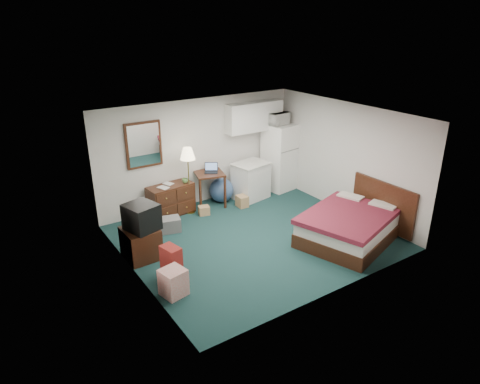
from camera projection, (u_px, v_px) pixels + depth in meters
floor at (254, 237)px, 8.76m from camera, size 5.00×4.50×0.01m
ceiling at (256, 116)px, 7.81m from camera, size 5.00×4.50×0.01m
walls at (255, 180)px, 8.29m from camera, size 5.01×4.51×2.50m
mirror at (144, 145)px, 9.15m from camera, size 0.80×0.06×1.00m
upper_cabinets at (254, 117)px, 10.37m from camera, size 1.50×0.35×0.70m
headboard at (383, 205)px, 8.92m from camera, size 0.06×1.56×1.00m
dresser at (171, 200)px, 9.68m from camera, size 1.07×0.57×0.70m
floor_lamp at (189, 181)px, 9.60m from camera, size 0.41×0.41×1.55m
desk at (210, 189)px, 10.13m from camera, size 0.80×0.80×0.82m
exercise_ball at (221, 190)px, 10.37m from camera, size 0.69×0.69×0.59m
kitchen_counter at (251, 181)px, 10.52m from camera, size 0.90×0.74×0.88m
fridge at (280, 157)px, 10.98m from camera, size 0.80×0.80×1.71m
bed at (349, 227)px, 8.51m from camera, size 2.24×1.97×0.61m
tv_stand at (141, 243)px, 7.92m from camera, size 0.61×0.67×0.59m
suitcase at (171, 262)px, 7.31m from camera, size 0.30×0.40×0.59m
retail_box at (173, 282)px, 6.87m from camera, size 0.43×0.43×0.46m
file_bin at (170, 225)px, 8.96m from camera, size 0.49×0.42×0.30m
cardboard_box_a at (204, 210)px, 9.74m from camera, size 0.28×0.26×0.20m
cardboard_box_b at (242, 201)px, 10.14m from camera, size 0.24×0.28×0.27m
laptop at (211, 168)px, 9.94m from camera, size 0.39×0.37×0.21m
crt_tv at (141, 217)px, 7.73m from camera, size 0.65×0.68×0.48m
microwave at (278, 117)px, 10.54m from camera, size 0.60×0.40×0.37m
book_a at (160, 184)px, 9.28m from camera, size 0.17×0.08×0.24m
book_b at (165, 181)px, 9.50m from camera, size 0.17×0.08×0.23m
mug at (185, 180)px, 9.65m from camera, size 0.15×0.13×0.13m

